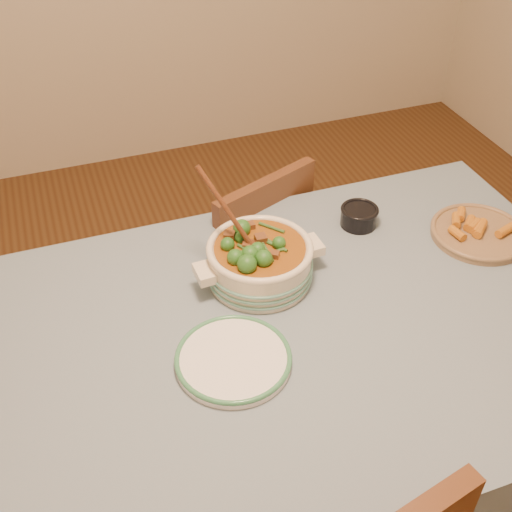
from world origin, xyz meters
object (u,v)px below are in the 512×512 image
(dining_table, at_px, (295,351))
(stew_casserole, at_px, (260,259))
(fried_plate, at_px, (479,232))
(chair_far, at_px, (245,257))
(condiment_bowl, at_px, (359,215))
(white_plate, at_px, (233,359))

(dining_table, xyz_separation_m, stew_casserole, (-0.03, 0.20, 0.16))
(fried_plate, bearing_deg, chair_far, 140.97)
(dining_table, xyz_separation_m, condiment_bowl, (0.34, 0.33, 0.13))
(white_plate, height_order, chair_far, chair_far)
(stew_casserole, distance_m, white_plate, 0.31)
(dining_table, height_order, white_plate, white_plate)
(chair_far, bearing_deg, stew_casserole, 54.69)
(fried_plate, relative_size, chair_far, 0.38)
(white_plate, distance_m, condiment_bowl, 0.65)
(white_plate, bearing_deg, condiment_bowl, 36.74)
(white_plate, xyz_separation_m, chair_far, (0.26, 0.68, -0.29))
(white_plate, xyz_separation_m, condiment_bowl, (0.52, 0.39, 0.02))
(dining_table, distance_m, stew_casserole, 0.26)
(fried_plate, xyz_separation_m, chair_far, (-0.57, 0.46, -0.30))
(white_plate, bearing_deg, fried_plate, 14.72)
(stew_casserole, bearing_deg, white_plate, -121.65)
(white_plate, relative_size, fried_plate, 1.01)
(dining_table, distance_m, fried_plate, 0.67)
(dining_table, bearing_deg, condiment_bowl, 44.58)
(dining_table, relative_size, condiment_bowl, 12.48)
(stew_casserole, relative_size, fried_plate, 1.11)
(dining_table, bearing_deg, chair_far, 83.25)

